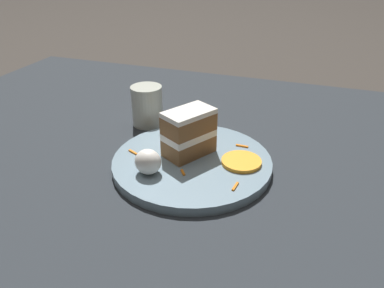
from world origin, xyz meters
TOP-DOWN VIEW (x-y plane):
  - ground_plane at (0.00, 0.00)m, footprint 6.00×6.00m
  - dining_table at (0.00, 0.00)m, footprint 1.40×1.05m
  - plate at (-0.04, 0.02)m, footprint 0.30×0.30m
  - cake_slice at (-0.03, 0.01)m, footprint 0.09×0.11m
  - cream_dollop at (0.02, 0.09)m, footprint 0.05×0.04m
  - orange_garnish at (-0.13, 0.01)m, footprint 0.07×0.07m
  - carrot_shreds_scatter at (-0.03, -0.02)m, footprint 0.23×0.19m
  - drinking_glass at (0.12, -0.12)m, footprint 0.07×0.07m

SIDE VIEW (x-z plane):
  - ground_plane at x=0.00m, z-range 0.00..0.00m
  - dining_table at x=0.00m, z-range 0.00..0.04m
  - plate at x=-0.04m, z-range 0.04..0.05m
  - carrot_shreds_scatter at x=-0.03m, z-range 0.05..0.06m
  - orange_garnish at x=-0.13m, z-range 0.05..0.06m
  - drinking_glass at x=0.12m, z-range 0.03..0.12m
  - cream_dollop at x=0.02m, z-range 0.05..0.10m
  - cake_slice at x=-0.03m, z-range 0.05..0.14m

